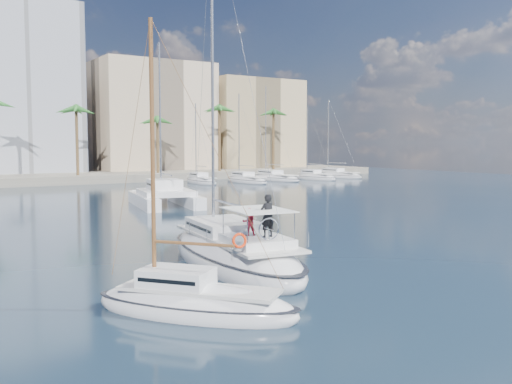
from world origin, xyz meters
TOP-DOWN VIEW (x-y plane):
  - ground at (0.00, 0.00)m, footprint 160.00×160.00m
  - quay at (0.00, 61.00)m, footprint 120.00×14.00m
  - building_beige at (22.00, 70.00)m, footprint 20.00×14.00m
  - building_tan_right at (42.00, 68.00)m, footprint 18.00×12.00m
  - palm_centre at (0.00, 57.00)m, footprint 3.60×3.60m
  - palm_right at (34.00, 57.00)m, footprint 3.60×3.60m
  - main_sloop at (-4.41, -3.21)m, footprint 5.83×13.24m
  - small_sloop at (-9.62, -9.35)m, footprint 6.48×7.27m
  - catamaran at (3.50, 22.64)m, footprint 7.16×11.19m
  - seagull at (1.13, 1.49)m, footprint 0.92×0.40m
  - moored_yacht_a at (20.00, 47.00)m, footprint 3.37×9.52m
  - moored_yacht_b at (26.50, 45.00)m, footprint 3.32×10.83m
  - moored_yacht_c at (33.00, 47.00)m, footprint 3.98×12.33m
  - moored_yacht_d at (39.50, 45.00)m, footprint 3.52×9.55m
  - moored_yacht_e at (46.00, 47.00)m, footprint 4.61×11.11m

SIDE VIEW (x-z plane):
  - ground at x=0.00m, z-range 0.00..0.00m
  - moored_yacht_a at x=20.00m, z-range -5.95..5.95m
  - moored_yacht_b at x=26.50m, z-range -6.86..6.86m
  - moored_yacht_c at x=33.00m, z-range -7.77..7.77m
  - moored_yacht_d at x=39.50m, z-range -5.95..5.95m
  - moored_yacht_e at x=46.00m, z-range -6.86..6.86m
  - small_sloop at x=-9.62m, z-range -4.94..5.75m
  - seagull at x=1.13m, z-range 0.34..0.51m
  - main_sloop at x=-4.41m, z-range -8.93..10.06m
  - quay at x=0.00m, z-range 0.00..1.20m
  - catamaran at x=3.50m, z-range -6.55..8.76m
  - building_tan_right at x=42.00m, z-range 0.00..18.00m
  - building_beige at x=22.00m, z-range 0.00..20.00m
  - palm_centre at x=0.00m, z-range 4.13..16.43m
  - palm_right at x=34.00m, z-range 4.13..16.43m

